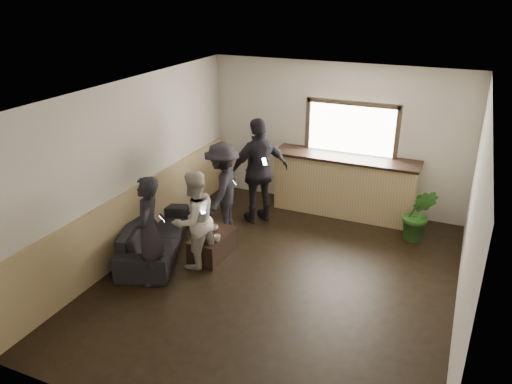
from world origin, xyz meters
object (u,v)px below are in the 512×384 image
at_px(cup_b, 217,238).
at_px(potted_plant, 419,214).
at_px(person_a, 148,231).
at_px(bar_counter, 344,182).
at_px(person_d, 259,171).
at_px(person_c, 223,189).
at_px(sofa, 154,235).
at_px(coffee_table, 213,245).
at_px(person_b, 194,220).
at_px(cup_a, 215,228).

relative_size(cup_b, potted_plant, 0.11).
distance_m(cup_b, person_a, 1.15).
height_order(bar_counter, person_d, bar_counter).
bearing_deg(person_c, sofa, -41.79).
bearing_deg(potted_plant, bar_counter, 157.60).
height_order(sofa, coffee_table, sofa).
bearing_deg(person_c, person_b, -3.19).
xyz_separation_m(potted_plant, person_d, (-2.80, -0.35, 0.48)).
distance_m(bar_counter, person_b, 3.26).
bearing_deg(person_c, potted_plant, 99.08).
height_order(cup_a, person_c, person_c).
distance_m(sofa, person_d, 2.20).
height_order(bar_counter, person_c, bar_counter).
distance_m(person_b, person_d, 1.90).
bearing_deg(person_d, cup_b, 41.54).
bearing_deg(cup_b, person_c, 111.99).
distance_m(sofa, coffee_table, 0.98).
relative_size(coffee_table, person_c, 0.52).
relative_size(sofa, cup_b, 19.66).
bearing_deg(person_d, coffee_table, 35.18).
bearing_deg(person_c, bar_counter, 124.18).
relative_size(bar_counter, potted_plant, 2.75).
distance_m(person_a, person_d, 2.61).
bearing_deg(sofa, cup_b, -105.13).
xyz_separation_m(cup_a, person_b, (-0.06, -0.52, 0.36)).
relative_size(person_c, person_d, 0.85).
relative_size(potted_plant, person_d, 0.50).
height_order(bar_counter, sofa, bar_counter).
height_order(coffee_table, person_b, person_b).
relative_size(cup_a, cup_b, 1.08).
xyz_separation_m(person_b, person_c, (-0.12, 1.18, 0.05)).
bearing_deg(sofa, cup_a, -85.54).
xyz_separation_m(cup_b, potted_plant, (2.80, 2.02, 0.06)).
bearing_deg(potted_plant, person_b, -144.07).
height_order(bar_counter, coffee_table, bar_counter).
distance_m(bar_counter, sofa, 3.68).
bearing_deg(bar_counter, sofa, -131.89).
bearing_deg(person_d, person_c, 11.77).
distance_m(person_b, person_c, 1.19).
height_order(coffee_table, person_d, person_d).
bearing_deg(cup_b, bar_counter, 62.67).
xyz_separation_m(cup_a, person_a, (-0.44, -1.17, 0.40)).
relative_size(bar_counter, coffee_table, 3.16).
bearing_deg(potted_plant, cup_a, -150.41).
distance_m(cup_a, person_b, 0.63).
bearing_deg(potted_plant, cup_b, -144.19).
xyz_separation_m(coffee_table, cup_b, (0.17, -0.15, 0.24)).
bearing_deg(cup_b, person_b, -142.83).
bearing_deg(cup_a, potted_plant, 29.59).
relative_size(coffee_table, cup_a, 7.58).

